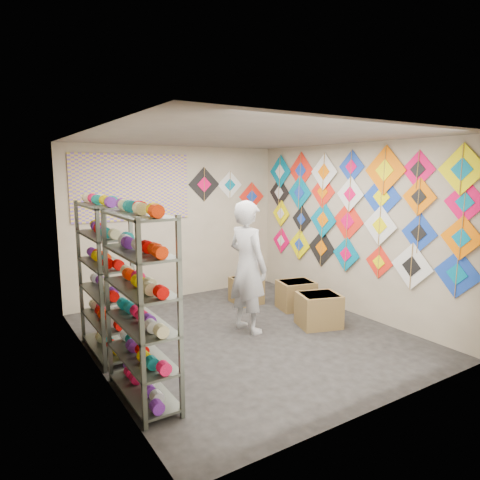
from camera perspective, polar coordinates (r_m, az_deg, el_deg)
ground at (r=6.13m, az=0.73°, el=-12.56°), size 4.50×4.50×0.00m
room_walls at (r=5.72m, az=0.76°, el=2.92°), size 4.50×4.50×4.50m
shelf_rack_front at (r=4.34m, az=-13.09°, el=-8.77°), size 0.40×1.10×1.90m
shelf_rack_back at (r=5.54m, az=-17.59°, el=-5.04°), size 0.40×1.10×1.90m
string_spools at (r=4.91m, az=-15.67°, el=-5.61°), size 0.12×2.36×0.12m
kite_wall_display at (r=6.99m, az=14.55°, el=3.94°), size 0.05×4.29×2.01m
back_wall_kites at (r=8.15m, az=-1.71°, el=6.86°), size 1.65×0.02×0.86m
poster at (r=7.37m, az=-14.19°, el=6.81°), size 2.00×0.01×1.10m
shopkeeper at (r=6.03m, az=1.02°, el=-3.59°), size 0.82×0.66×1.87m
carton_a at (r=6.49m, az=10.46°, el=-9.17°), size 0.71×0.64×0.49m
carton_b at (r=7.23m, az=7.48°, el=-7.27°), size 0.66×0.58×0.46m
carton_c at (r=7.48m, az=0.84°, el=-6.73°), size 0.48×0.52×0.44m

